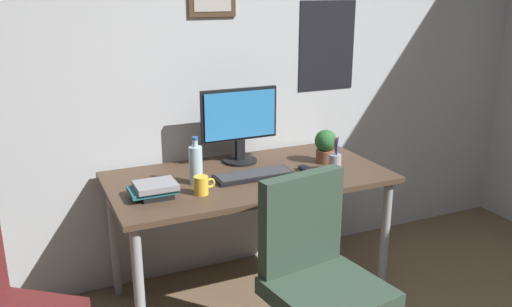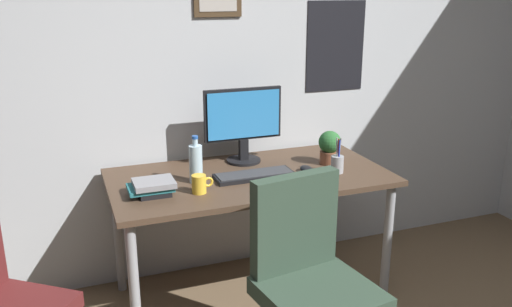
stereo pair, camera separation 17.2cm
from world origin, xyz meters
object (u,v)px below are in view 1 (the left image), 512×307
coffee_mug_near (202,185)px  keyboard (254,175)px  office_chair (317,272)px  monitor (239,122)px  potted_plant (326,145)px  water_bottle (196,164)px  book_stack_left (154,189)px  pen_cup (335,162)px  computer_mouse (305,168)px

coffee_mug_near → keyboard: bearing=19.3°
office_chair → monitor: (0.03, 0.95, 0.46)m
office_chair → potted_plant: office_chair is taller
water_bottle → book_stack_left: size_ratio=1.12×
monitor → coffee_mug_near: monitor is taller
office_chair → coffee_mug_near: office_chair is taller
monitor → keyboard: monitor is taller
keyboard → pen_cup: size_ratio=2.15×
pen_cup → book_stack_left: bearing=178.4°
keyboard → book_stack_left: bearing=-174.1°
water_bottle → potted_plant: 0.80m
office_chair → book_stack_left: 0.87m
monitor → book_stack_left: (-0.59, -0.34, -0.20)m
keyboard → office_chair: bearing=-89.4°
book_stack_left → computer_mouse: bearing=2.2°
potted_plant → book_stack_left: (-1.04, -0.13, -0.06)m
pen_cup → potted_plant: bearing=78.1°
potted_plant → book_stack_left: size_ratio=0.87×
keyboard → book_stack_left: (-0.55, -0.06, 0.03)m
office_chair → coffee_mug_near: size_ratio=8.63×
office_chair → water_bottle: size_ratio=3.76×
computer_mouse → book_stack_left: 0.86m
potted_plant → monitor: bearing=154.9°
office_chair → computer_mouse: bearing=65.6°
potted_plant → computer_mouse: bearing=-153.2°
office_chair → coffee_mug_near: (-0.34, 0.56, 0.27)m
potted_plant → keyboard: bearing=-171.8°
keyboard → coffee_mug_near: size_ratio=3.91×
office_chair → potted_plant: (0.48, 0.74, 0.33)m
coffee_mug_near → office_chair: bearing=-58.6°
office_chair → computer_mouse: office_chair is taller
office_chair → water_bottle: bearing=114.1°
computer_mouse → water_bottle: 0.62m
water_bottle → book_stack_left: (-0.24, -0.09, -0.07)m
office_chair → pen_cup: (0.45, 0.59, 0.28)m
keyboard → potted_plant: size_ratio=2.21×
keyboard → monitor: bearing=82.6°
coffee_mug_near → computer_mouse: bearing=8.2°
monitor → pen_cup: 0.59m
computer_mouse → water_bottle: water_bottle is taller
book_stack_left → keyboard: bearing=5.9°
keyboard → computer_mouse: computer_mouse is taller
office_chair → monitor: size_ratio=2.07×
computer_mouse → water_bottle: (-0.61, 0.06, 0.09)m
water_bottle → coffee_mug_near: water_bottle is taller
pen_cup → coffee_mug_near: bearing=-177.8°
monitor → potted_plant: (0.45, -0.21, -0.13)m
monitor → keyboard: size_ratio=1.07×
computer_mouse → coffee_mug_near: coffee_mug_near is taller
coffee_mug_near → book_stack_left: 0.23m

